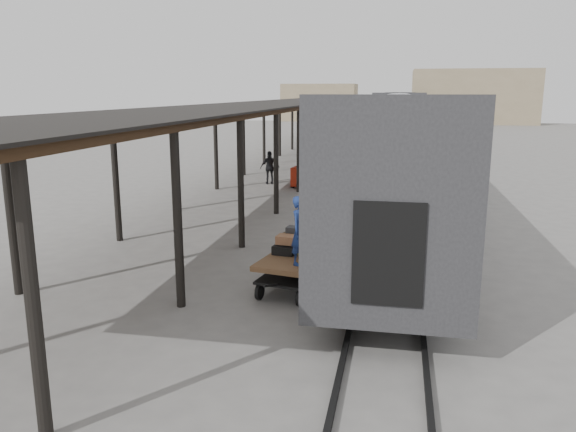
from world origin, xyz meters
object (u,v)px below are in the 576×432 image
(luggage_tug, at_px, (304,174))
(pedestrian, at_px, (270,168))
(porter, at_px, (300,231))
(baggage_cart, at_px, (295,264))

(luggage_tug, relative_size, pedestrian, 0.97)
(luggage_tug, bearing_deg, porter, -71.95)
(baggage_cart, xyz_separation_m, pedestrian, (-4.18, 15.49, 0.21))
(porter, distance_m, pedestrian, 16.75)
(baggage_cart, height_order, porter, porter)
(baggage_cart, distance_m, pedestrian, 16.04)
(porter, bearing_deg, luggage_tug, 31.04)
(pedestrian, bearing_deg, baggage_cart, 84.69)
(baggage_cart, bearing_deg, porter, -58.17)
(baggage_cart, distance_m, porter, 1.22)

